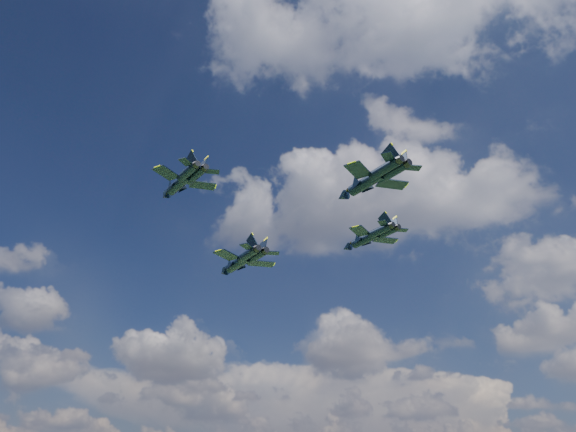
# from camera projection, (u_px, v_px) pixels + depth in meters

# --- Properties ---
(jet_lead) EXTENTS (15.89, 13.55, 4.04)m
(jet_lead) POSITION_uv_depth(u_px,v_px,m) (237.00, 263.00, 109.28)
(jet_lead) COLOR black
(jet_left) EXTENTS (13.33, 10.69, 3.33)m
(jet_left) POSITION_uv_depth(u_px,v_px,m) (178.00, 185.00, 88.97)
(jet_left) COLOR black
(jet_right) EXTENTS (14.10, 11.21, 3.51)m
(jet_right) POSITION_uv_depth(u_px,v_px,m) (364.00, 239.00, 105.47)
(jet_right) COLOR black
(jet_slot) EXTENTS (14.16, 11.61, 3.55)m
(jet_slot) POSITION_uv_depth(u_px,v_px,m) (364.00, 183.00, 82.21)
(jet_slot) COLOR black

